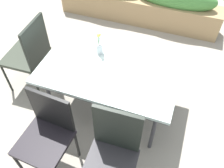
# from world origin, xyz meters

# --- Properties ---
(ground_plane) EXTENTS (12.00, 12.00, 0.00)m
(ground_plane) POSITION_xyz_m (0.00, 0.00, 0.00)
(ground_plane) COLOR gray
(dining_table) EXTENTS (1.42, 1.04, 0.73)m
(dining_table) POSITION_xyz_m (0.07, -0.03, 0.68)
(dining_table) COLOR #B2C6C1
(dining_table) RESTS_ON ground
(chair_end_left) EXTENTS (0.49, 0.49, 1.01)m
(chair_end_left) POSITION_xyz_m (-0.98, -0.03, 0.57)
(chair_end_left) COLOR #2C3227
(chair_end_left) RESTS_ON ground
(chair_near_left) EXTENTS (0.47, 0.47, 0.94)m
(chair_near_left) POSITION_xyz_m (-0.25, -0.90, 0.55)
(chair_near_left) COLOR black
(chair_near_left) RESTS_ON ground
(chair_near_right) EXTENTS (0.44, 0.44, 1.01)m
(chair_near_right) POSITION_xyz_m (0.38, -0.89, 0.57)
(chair_near_right) COLOR #29272A
(chair_near_right) RESTS_ON ground
(flower_vase) EXTENTS (0.07, 0.07, 0.26)m
(flower_vase) POSITION_xyz_m (-0.11, 0.08, 0.82)
(flower_vase) COLOR silver
(flower_vase) RESTS_ON dining_table
(planter_box) EXTENTS (2.73, 0.39, 0.75)m
(planter_box) POSITION_xyz_m (-0.15, 1.89, 0.35)
(planter_box) COLOR #9E7F56
(planter_box) RESTS_ON ground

